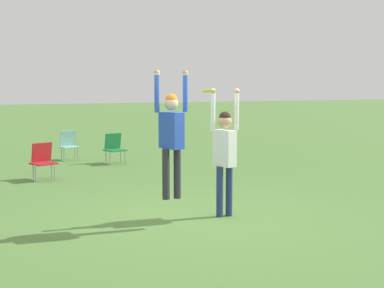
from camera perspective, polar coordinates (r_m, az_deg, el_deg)
name	(u,v)px	position (r m, az deg, el deg)	size (l,w,h in m)	color
ground_plane	(194,221)	(9.26, 0.23, -8.18)	(120.00, 120.00, 0.00)	#56843D
person_jumping	(171,131)	(8.60, -2.21, 1.35)	(0.59, 0.48, 2.08)	#2D2D38
person_defending	(225,148)	(9.36, 3.51, -0.47)	(0.56, 0.45, 2.26)	navy
frisbee	(209,91)	(8.91, 1.79, 5.69)	(0.24, 0.24, 0.05)	yellow
camping_chair_0	(69,143)	(17.07, -13.02, 0.09)	(0.58, 0.62, 0.91)	gray
camping_chair_1	(43,159)	(13.63, -15.63, -1.52)	(0.67, 0.72, 0.90)	gray
camping_chair_2	(114,146)	(16.04, -8.29, -0.25)	(0.67, 0.72, 0.89)	gray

